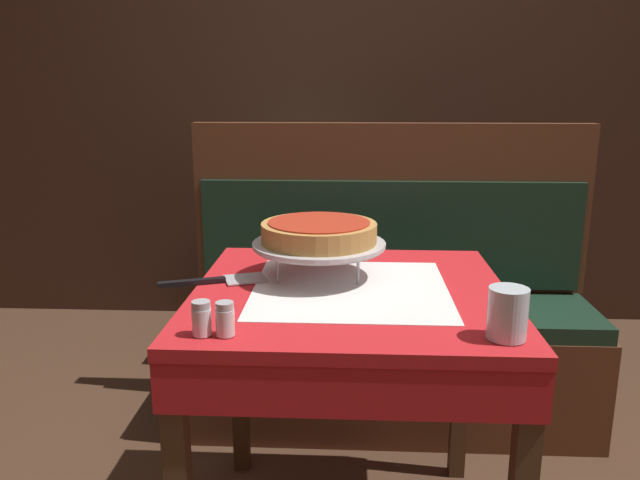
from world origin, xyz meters
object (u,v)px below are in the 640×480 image
condiment_caddy (297,184)px  booth_bench (390,335)px  dining_table_front (352,324)px  water_glass_near (510,313)px  deep_dish_pizza (321,232)px  salt_shaker (204,318)px  pizza_server (219,280)px  pepper_shaker (227,319)px  dining_table_rear (299,216)px  pizza_pan_stand (321,246)px

condiment_caddy → booth_bench: bearing=-57.7°
dining_table_front → water_glass_near: 0.47m
deep_dish_pizza → condiment_caddy: 1.32m
booth_bench → salt_shaker: bearing=-113.2°
deep_dish_pizza → dining_table_front: bearing=-47.3°
water_glass_near → condiment_caddy: bearing=108.8°
pizza_server → deep_dish_pizza: bearing=12.5°
salt_shaker → condiment_caddy: (0.04, 1.72, 0.02)m
deep_dish_pizza → salt_shaker: 0.48m
deep_dish_pizza → pepper_shaker: deep_dish_pizza is taller
deep_dish_pizza → condiment_caddy: condiment_caddy is taller
condiment_caddy → pepper_shaker: bearing=-89.8°
dining_table_front → dining_table_rear: 1.44m
pizza_pan_stand → salt_shaker: (-0.22, -0.41, -0.05)m
dining_table_front → deep_dish_pizza: (-0.08, 0.09, 0.22)m
water_glass_near → salt_shaker: (-0.62, -0.01, -0.02)m
booth_bench → pizza_server: booth_bench is taller
dining_table_rear → salt_shaker: (-0.05, -1.74, 0.14)m
dining_table_rear → pepper_shaker: (-0.00, -1.74, 0.14)m
booth_bench → condiment_caddy: (-0.41, 0.65, 0.48)m
booth_bench → pepper_shaker: (-0.41, -1.06, 0.47)m
pepper_shaker → condiment_caddy: condiment_caddy is taller
pizza_server → water_glass_near: water_glass_near is taller
dining_table_rear → condiment_caddy: size_ratio=4.61×
deep_dish_pizza → pepper_shaker: bearing=-112.5°
condiment_caddy → pizza_server: bearing=-93.6°
booth_bench → pepper_shaker: booth_bench is taller
dining_table_front → pizza_pan_stand: 0.22m
pepper_shaker → condiment_caddy: 1.72m
dining_table_front → booth_bench: (0.15, 0.74, -0.33)m
booth_bench → water_glass_near: 1.17m
dining_table_rear → pepper_shaker: 1.74m
dining_table_front → pizza_server: bearing=174.4°
booth_bench → water_glass_near: (0.17, -1.05, 0.48)m
pizza_server → pepper_shaker: 0.37m
booth_bench → salt_shaker: size_ratio=21.06×
pizza_pan_stand → pepper_shaker: (-0.17, -0.41, -0.05)m
pizza_server → condiment_caddy: 1.36m
pizza_pan_stand → water_glass_near: (0.40, -0.40, -0.03)m
dining_table_rear → pepper_shaker: size_ratio=10.88×
dining_table_front → pepper_shaker: (-0.26, -0.32, 0.13)m
dining_table_front → salt_shaker: (-0.31, -0.32, 0.13)m
pizza_server → pepper_shaker: (0.09, -0.36, 0.03)m
pepper_shaker → deep_dish_pizza: bearing=67.5°
deep_dish_pizza → water_glass_near: bearing=-44.8°
dining_table_front → condiment_caddy: bearing=100.6°
pizza_pan_stand → booth_bench: bearing=70.0°
booth_bench → condiment_caddy: bearing=122.3°
condiment_caddy → pizza_pan_stand: bearing=-82.3°
dining_table_rear → pizza_pan_stand: size_ratio=2.19×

